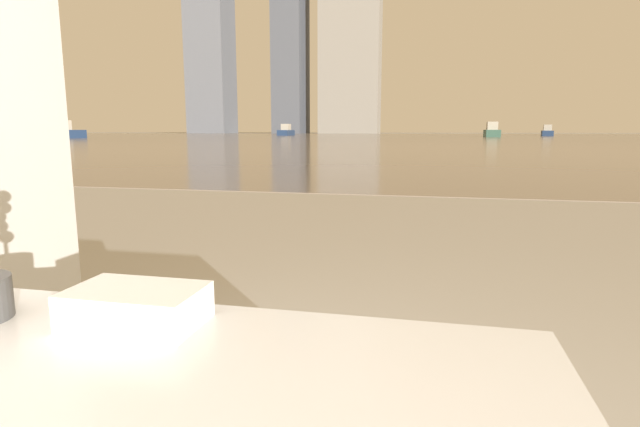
{
  "coord_description": "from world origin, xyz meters",
  "views": [
    {
      "loc": [
        0.58,
        0.02,
        0.92
      ],
      "look_at": [
        0.04,
        2.48,
        0.49
      ],
      "focal_mm": 28.0,
      "sensor_mm": 36.0,
      "label": 1
    }
  ],
  "objects": [
    {
      "name": "harbor_water",
      "position": [
        0.0,
        62.0,
        0.01
      ],
      "size": [
        180.0,
        110.0,
        0.01
      ],
      "color": "gray",
      "rests_on": "ground_plane"
    },
    {
      "name": "skyline_tower_1",
      "position": [
        -32.85,
        118.0,
        28.77
      ],
      "size": [
        6.85,
        10.06,
        57.54
      ],
      "color": "#4C515B",
      "rests_on": "ground_plane"
    },
    {
      "name": "harbor_boat_4",
      "position": [
        -21.96,
        76.53,
        0.64
      ],
      "size": [
        1.7,
        4.77,
        1.78
      ],
      "color": "navy",
      "rests_on": "harbor_water"
    },
    {
      "name": "harbor_boat_0",
      "position": [
        17.03,
        79.56,
        0.58
      ],
      "size": [
        2.1,
        4.51,
        1.63
      ],
      "color": "navy",
      "rests_on": "harbor_water"
    },
    {
      "name": "towel_stack",
      "position": [
        -0.02,
        0.92,
        0.55
      ],
      "size": [
        0.28,
        0.18,
        0.08
      ],
      "color": "white",
      "rests_on": "bathtub"
    },
    {
      "name": "harbor_boat_3",
      "position": [
        7.93,
        67.12,
        0.67
      ],
      "size": [
        1.84,
        5.06,
        1.88
      ],
      "color": "#335647",
      "rests_on": "harbor_water"
    },
    {
      "name": "harbor_boat_1",
      "position": [
        -29.5,
        33.24,
        0.43
      ],
      "size": [
        1.18,
        3.21,
        1.19
      ],
      "color": "#2D2D33",
      "rests_on": "harbor_water"
    },
    {
      "name": "harbor_boat_2",
      "position": [
        -37.55,
        45.79,
        0.67
      ],
      "size": [
        2.92,
        5.27,
        1.87
      ],
      "color": "navy",
      "rests_on": "harbor_water"
    }
  ]
}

